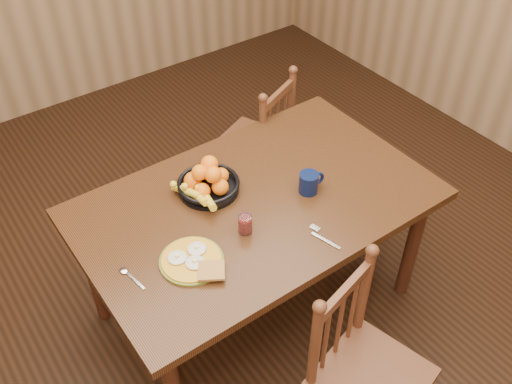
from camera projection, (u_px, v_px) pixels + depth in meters
room at (256, 86)px, 2.19m from camera, size 4.52×5.02×2.72m
dining_table at (256, 214)px, 2.65m from camera, size 1.60×1.00×0.75m
chair_far at (257, 144)px, 3.42m from camera, size 0.53×0.52×0.90m
chair_near at (364, 370)px, 2.29m from camera, size 0.50×0.48×0.91m
breakfast_plate at (192, 260)px, 2.31m from camera, size 0.26×0.31×0.04m
fork at (322, 236)px, 2.42m from camera, size 0.06×0.18×0.00m
spoon at (127, 274)px, 2.26m from camera, size 0.05×0.16×0.01m
coffee_mug at (309, 182)px, 2.61m from camera, size 0.13×0.09×0.10m
juice_glass at (245, 224)px, 2.42m from camera, size 0.06×0.06×0.09m
fruit_bowl at (207, 182)px, 2.60m from camera, size 0.32×0.32×0.17m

